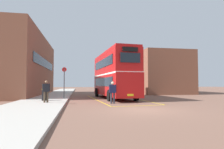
{
  "coord_description": "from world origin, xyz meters",
  "views": [
    {
      "loc": [
        -3.58,
        -10.82,
        1.51
      ],
      "look_at": [
        0.1,
        10.29,
        2.55
      ],
      "focal_mm": 30.97,
      "sensor_mm": 36.0,
      "label": 1
    }
  ],
  "objects_px": {
    "single_deck_bus": "(116,83)",
    "pedestrian_waiting_near": "(46,90)",
    "double_decker_bus": "(114,74)",
    "litter_bin": "(45,95)",
    "pedestrian_boarding": "(113,91)",
    "bus_stop_sign": "(64,80)"
  },
  "relations": [
    {
      "from": "single_deck_bus",
      "to": "pedestrian_waiting_near",
      "type": "distance_m",
      "value": 23.72
    },
    {
      "from": "double_decker_bus",
      "to": "litter_bin",
      "type": "distance_m",
      "value": 7.4
    },
    {
      "from": "double_decker_bus",
      "to": "pedestrian_boarding",
      "type": "distance_m",
      "value": 5.6
    },
    {
      "from": "double_decker_bus",
      "to": "pedestrian_waiting_near",
      "type": "relative_size",
      "value": 6.35
    },
    {
      "from": "double_decker_bus",
      "to": "bus_stop_sign",
      "type": "height_order",
      "value": "double_decker_bus"
    },
    {
      "from": "single_deck_bus",
      "to": "pedestrian_boarding",
      "type": "xyz_separation_m",
      "value": [
        -4.54,
        -22.0,
        -0.66
      ]
    },
    {
      "from": "pedestrian_waiting_near",
      "to": "pedestrian_boarding",
      "type": "bearing_deg",
      "value": -3.03
    },
    {
      "from": "double_decker_bus",
      "to": "bus_stop_sign",
      "type": "bearing_deg",
      "value": -173.15
    },
    {
      "from": "pedestrian_waiting_near",
      "to": "double_decker_bus",
      "type": "bearing_deg",
      "value": 39.99
    },
    {
      "from": "pedestrian_boarding",
      "to": "pedestrian_waiting_near",
      "type": "bearing_deg",
      "value": 176.97
    },
    {
      "from": "bus_stop_sign",
      "to": "pedestrian_waiting_near",
      "type": "bearing_deg",
      "value": -102.4
    },
    {
      "from": "litter_bin",
      "to": "bus_stop_sign",
      "type": "distance_m",
      "value": 3.24
    },
    {
      "from": "single_deck_bus",
      "to": "pedestrian_waiting_near",
      "type": "height_order",
      "value": "single_deck_bus"
    },
    {
      "from": "double_decker_bus",
      "to": "pedestrian_boarding",
      "type": "relative_size",
      "value": 6.09
    },
    {
      "from": "pedestrian_waiting_near",
      "to": "litter_bin",
      "type": "distance_m",
      "value": 1.88
    },
    {
      "from": "double_decker_bus",
      "to": "pedestrian_boarding",
      "type": "xyz_separation_m",
      "value": [
        -1.05,
        -5.28,
        -1.54
      ]
    },
    {
      "from": "litter_bin",
      "to": "single_deck_bus",
      "type": "bearing_deg",
      "value": 63.69
    },
    {
      "from": "bus_stop_sign",
      "to": "double_decker_bus",
      "type": "bearing_deg",
      "value": 6.85
    },
    {
      "from": "double_decker_bus",
      "to": "pedestrian_boarding",
      "type": "bearing_deg",
      "value": -101.29
    },
    {
      "from": "single_deck_bus",
      "to": "bus_stop_sign",
      "type": "distance_m",
      "value": 19.3
    },
    {
      "from": "double_decker_bus",
      "to": "bus_stop_sign",
      "type": "xyz_separation_m",
      "value": [
        -5.01,
        -0.6,
        -0.59
      ]
    },
    {
      "from": "bus_stop_sign",
      "to": "litter_bin",
      "type": "bearing_deg",
      "value": -117.4
    }
  ]
}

